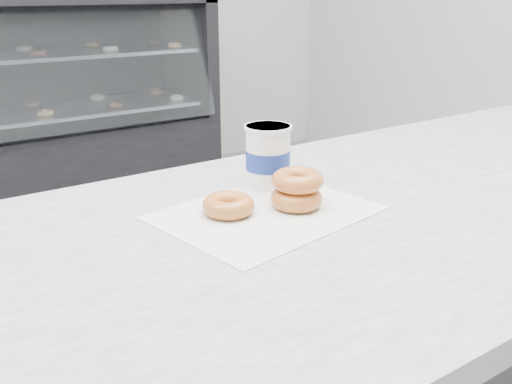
{
  "coord_description": "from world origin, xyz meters",
  "views": [
    {
      "loc": [
        -0.58,
        -1.26,
        1.26
      ],
      "look_at": [
        -0.07,
        -0.51,
        0.93
      ],
      "focal_mm": 40.0,
      "sensor_mm": 36.0,
      "label": 1
    }
  ],
  "objects_px": {
    "display_case": "(3,132)",
    "donut_stack": "(297,189)",
    "coffee_cup": "(268,156)",
    "donut_single": "(228,205)"
  },
  "relations": [
    {
      "from": "display_case",
      "to": "donut_stack",
      "type": "relative_size",
      "value": 19.09
    },
    {
      "from": "donut_stack",
      "to": "coffee_cup",
      "type": "height_order",
      "value": "coffee_cup"
    },
    {
      "from": "display_case",
      "to": "donut_single",
      "type": "relative_size",
      "value": 27.58
    },
    {
      "from": "donut_single",
      "to": "coffee_cup",
      "type": "relative_size",
      "value": 0.74
    },
    {
      "from": "display_case",
      "to": "coffee_cup",
      "type": "xyz_separation_m",
      "value": [
        0.01,
        -2.55,
        0.47
      ]
    },
    {
      "from": "display_case",
      "to": "coffee_cup",
      "type": "height_order",
      "value": "display_case"
    },
    {
      "from": "donut_stack",
      "to": "coffee_cup",
      "type": "bearing_deg",
      "value": 79.38
    },
    {
      "from": "donut_single",
      "to": "coffee_cup",
      "type": "xyz_separation_m",
      "value": [
        0.14,
        0.08,
        0.04
      ]
    },
    {
      "from": "display_case",
      "to": "donut_stack",
      "type": "bearing_deg",
      "value": -90.25
    },
    {
      "from": "coffee_cup",
      "to": "display_case",
      "type": "bearing_deg",
      "value": 81.4
    }
  ]
}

